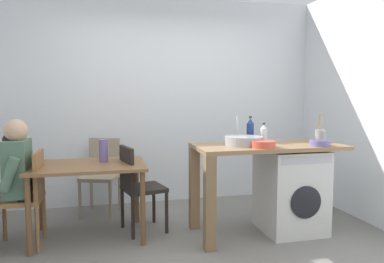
% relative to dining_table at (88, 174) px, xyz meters
% --- Properties ---
extents(ground_plane, '(5.46, 5.46, 0.00)m').
position_rel_dining_table_xyz_m(ground_plane, '(0.89, -0.61, -0.64)').
color(ground_plane, slate).
extents(wall_back, '(4.60, 0.10, 2.70)m').
position_rel_dining_table_xyz_m(wall_back, '(0.89, 1.14, 0.71)').
color(wall_back, silver).
rests_on(wall_back, ground_plane).
extents(dining_table, '(1.10, 0.76, 0.74)m').
position_rel_dining_table_xyz_m(dining_table, '(0.00, 0.00, 0.00)').
color(dining_table, brown).
rests_on(dining_table, ground_plane).
extents(chair_person_seat, '(0.40, 0.40, 0.90)m').
position_rel_dining_table_xyz_m(chair_person_seat, '(-0.55, -0.10, -0.14)').
color(chair_person_seat, olive).
rests_on(chair_person_seat, ground_plane).
extents(chair_opposite, '(0.48, 0.48, 0.90)m').
position_rel_dining_table_xyz_m(chair_opposite, '(0.48, 0.03, -0.14)').
color(chair_opposite, black).
rests_on(chair_opposite, ground_plane).
extents(chair_spare_by_wall, '(0.51, 0.51, 0.90)m').
position_rel_dining_table_xyz_m(chair_spare_by_wall, '(0.12, 0.77, -0.14)').
color(chair_spare_by_wall, gray).
rests_on(chair_spare_by_wall, ground_plane).
extents(seated_person, '(0.50, 0.51, 1.20)m').
position_rel_dining_table_xyz_m(seated_person, '(-0.71, -0.10, 0.03)').
color(seated_person, '#595651').
rests_on(seated_person, ground_plane).
extents(kitchen_counter, '(1.50, 0.68, 0.92)m').
position_rel_dining_table_xyz_m(kitchen_counter, '(1.57, -0.30, 0.12)').
color(kitchen_counter, olive).
rests_on(kitchen_counter, ground_plane).
extents(washing_machine, '(0.60, 0.61, 0.86)m').
position_rel_dining_table_xyz_m(washing_machine, '(2.04, -0.31, -0.21)').
color(washing_machine, silver).
rests_on(washing_machine, ground_plane).
extents(sink_basin, '(0.38, 0.38, 0.09)m').
position_rel_dining_table_xyz_m(sink_basin, '(1.51, -0.30, 0.32)').
color(sink_basin, '#9EA0A5').
rests_on(sink_basin, kitchen_counter).
extents(tap, '(0.02, 0.02, 0.28)m').
position_rel_dining_table_xyz_m(tap, '(1.51, -0.12, 0.42)').
color(tap, '#B2B2B7').
rests_on(tap, kitchen_counter).
extents(bottle_tall_green, '(0.08, 0.08, 0.28)m').
position_rel_dining_table_xyz_m(bottle_tall_green, '(1.67, -0.09, 0.40)').
color(bottle_tall_green, navy).
rests_on(bottle_tall_green, kitchen_counter).
extents(bottle_squat_brown, '(0.07, 0.07, 0.21)m').
position_rel_dining_table_xyz_m(bottle_squat_brown, '(1.78, -0.19, 0.37)').
color(bottle_squat_brown, silver).
rests_on(bottle_squat_brown, kitchen_counter).
extents(mixing_bowl, '(0.24, 0.24, 0.07)m').
position_rel_dining_table_xyz_m(mixing_bowl, '(1.63, -0.50, 0.31)').
color(mixing_bowl, '#D84C38').
rests_on(mixing_bowl, kitchen_counter).
extents(utensil_crock, '(0.11, 0.11, 0.30)m').
position_rel_dining_table_xyz_m(utensil_crock, '(2.41, -0.25, 0.35)').
color(utensil_crock, gray).
rests_on(utensil_crock, kitchen_counter).
extents(colander, '(0.20, 0.20, 0.06)m').
position_rel_dining_table_xyz_m(colander, '(2.23, -0.52, 0.31)').
color(colander, slate).
rests_on(colander, kitchen_counter).
extents(vase, '(0.09, 0.09, 0.23)m').
position_rel_dining_table_xyz_m(vase, '(0.15, 0.10, 0.21)').
color(vase, slate).
rests_on(vase, dining_table).
extents(scissors, '(0.15, 0.06, 0.01)m').
position_rel_dining_table_xyz_m(scissors, '(1.73, -0.40, 0.28)').
color(scissors, '#B2B2B7').
rests_on(scissors, kitchen_counter).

